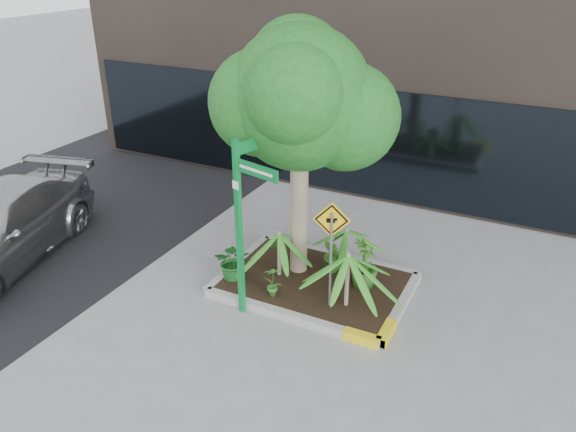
% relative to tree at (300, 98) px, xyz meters
% --- Properties ---
extents(ground, '(80.00, 80.00, 0.00)m').
position_rel_tree_xyz_m(ground, '(0.24, -0.55, -3.37)').
color(ground, gray).
rests_on(ground, ground).
extents(asphalt_road, '(7.00, 80.00, 0.01)m').
position_rel_tree_xyz_m(asphalt_road, '(-6.26, -0.55, -3.36)').
color(asphalt_road, black).
rests_on(asphalt_road, ground).
extents(planter, '(3.35, 2.36, 0.15)m').
position_rel_tree_xyz_m(planter, '(0.47, -0.28, -3.27)').
color(planter, '#9E9E99').
rests_on(planter, ground).
extents(tree, '(3.08, 2.73, 4.61)m').
position_rel_tree_xyz_m(tree, '(0.00, 0.00, 0.00)').
color(tree, tan).
rests_on(tree, ground).
extents(palm_front, '(1.14, 1.14, 1.27)m').
position_rel_tree_xyz_m(palm_front, '(1.22, -0.70, -2.27)').
color(palm_front, tan).
rests_on(palm_front, ground).
extents(palm_left, '(1.01, 1.01, 1.12)m').
position_rel_tree_xyz_m(palm_left, '(-0.23, -0.35, -2.38)').
color(palm_left, tan).
rests_on(palm_left, ground).
extents(palm_back, '(0.79, 0.79, 0.88)m').
position_rel_tree_xyz_m(palm_back, '(0.68, 0.65, -2.56)').
color(palm_back, tan).
rests_on(palm_back, ground).
extents(shrub_a, '(0.85, 0.85, 0.71)m').
position_rel_tree_xyz_m(shrub_a, '(-0.91, -0.83, -2.87)').
color(shrub_a, '#1A5D21').
rests_on(shrub_a, planter).
extents(shrub_b, '(0.58, 0.58, 0.87)m').
position_rel_tree_xyz_m(shrub_b, '(1.28, -0.04, -2.78)').
color(shrub_b, '#2B5E1C').
rests_on(shrub_b, planter).
extents(shrub_c, '(0.43, 0.43, 0.59)m').
position_rel_tree_xyz_m(shrub_c, '(-0.01, -1.01, -2.92)').
color(shrub_c, '#307524').
rests_on(shrub_c, planter).
extents(shrub_d, '(0.54, 0.54, 0.70)m').
position_rel_tree_xyz_m(shrub_d, '(0.62, 0.15, -2.87)').
color(shrub_d, '#306B1F').
rests_on(shrub_d, planter).
extents(street_sign_post, '(0.88, 1.04, 3.05)m').
position_rel_tree_xyz_m(street_sign_post, '(-0.29, -1.42, -1.49)').
color(street_sign_post, '#0B8234').
rests_on(street_sign_post, ground).
extents(cattle_sign, '(0.57, 0.20, 1.93)m').
position_rel_tree_xyz_m(cattle_sign, '(0.99, -0.90, -1.92)').
color(cattle_sign, slate).
rests_on(cattle_sign, ground).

